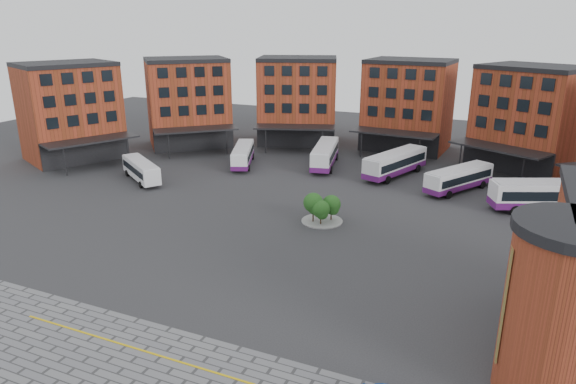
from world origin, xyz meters
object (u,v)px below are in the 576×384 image
at_px(bus_b, 243,155).
at_px(bus_e, 459,178).
at_px(bus_a, 141,169).
at_px(tree_island, 322,207).
at_px(bus_c, 325,154).
at_px(bus_d, 395,163).
at_px(bus_f, 548,195).

height_order(bus_b, bus_e, bus_e).
relative_size(bus_a, bus_b, 0.89).
bearing_deg(bus_e, bus_a, -132.03).
xyz_separation_m(tree_island, bus_c, (-7.31, 21.22, 0.04)).
bearing_deg(bus_c, bus_d, -16.46).
height_order(bus_e, bus_f, bus_f).
relative_size(bus_a, bus_c, 0.77).
relative_size(bus_a, bus_e, 0.88).
bearing_deg(bus_b, bus_c, -1.54).
height_order(bus_a, bus_c, bus_c).
bearing_deg(bus_d, bus_c, -164.29).
bearing_deg(bus_c, bus_f, -27.11).
bearing_deg(bus_a, tree_island, -65.38).
bearing_deg(bus_f, bus_c, -128.28).
distance_m(bus_c, bus_f, 30.23).
bearing_deg(bus_c, bus_a, -152.38).
xyz_separation_m(bus_d, bus_f, (18.67, -6.98, 0.07)).
relative_size(bus_b, bus_f, 0.83).
bearing_deg(bus_d, bus_a, -132.55).
height_order(bus_b, bus_c, bus_c).
bearing_deg(bus_c, bus_e, -24.37).
bearing_deg(bus_b, bus_e, -22.06).
relative_size(bus_d, bus_e, 1.16).
distance_m(bus_b, bus_f, 40.69).
relative_size(bus_a, bus_d, 0.76).
height_order(tree_island, bus_e, tree_island).
xyz_separation_m(tree_island, bus_b, (-18.63, 16.92, -0.18)).
distance_m(tree_island, bus_b, 25.17).
bearing_deg(bus_a, bus_f, -45.67).
bearing_deg(bus_f, bus_b, -118.29).
distance_m(bus_a, bus_b, 15.13).
bearing_deg(bus_e, bus_b, -149.45).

